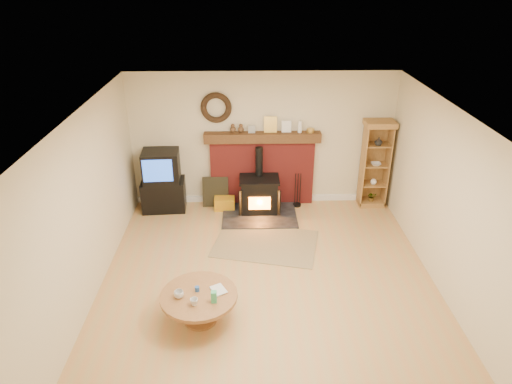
{
  "coord_description": "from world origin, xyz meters",
  "views": [
    {
      "loc": [
        -0.31,
        -5.48,
        4.26
      ],
      "look_at": [
        -0.16,
        1.0,
        1.06
      ],
      "focal_mm": 32.0,
      "sensor_mm": 36.0,
      "label": 1
    }
  ],
  "objects_px": {
    "wood_stove": "(259,196)",
    "tv_unit": "(163,182)",
    "curio_cabinet": "(375,164)",
    "coffee_table": "(199,299)"
  },
  "relations": [
    {
      "from": "wood_stove",
      "to": "coffee_table",
      "type": "bearing_deg",
      "value": -106.36
    },
    {
      "from": "wood_stove",
      "to": "curio_cabinet",
      "type": "relative_size",
      "value": 0.81
    },
    {
      "from": "curio_cabinet",
      "to": "coffee_table",
      "type": "relative_size",
      "value": 1.7
    },
    {
      "from": "tv_unit",
      "to": "curio_cabinet",
      "type": "xyz_separation_m",
      "value": [
        4.07,
        0.08,
        0.3
      ]
    },
    {
      "from": "wood_stove",
      "to": "tv_unit",
      "type": "bearing_deg",
      "value": 173.91
    },
    {
      "from": "curio_cabinet",
      "to": "tv_unit",
      "type": "bearing_deg",
      "value": -178.83
    },
    {
      "from": "tv_unit",
      "to": "coffee_table",
      "type": "bearing_deg",
      "value": -73.26
    },
    {
      "from": "wood_stove",
      "to": "coffee_table",
      "type": "relative_size",
      "value": 1.38
    },
    {
      "from": "wood_stove",
      "to": "tv_unit",
      "type": "xyz_separation_m",
      "value": [
        -1.85,
        0.2,
        0.23
      ]
    },
    {
      "from": "tv_unit",
      "to": "curio_cabinet",
      "type": "height_order",
      "value": "curio_cabinet"
    }
  ]
}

